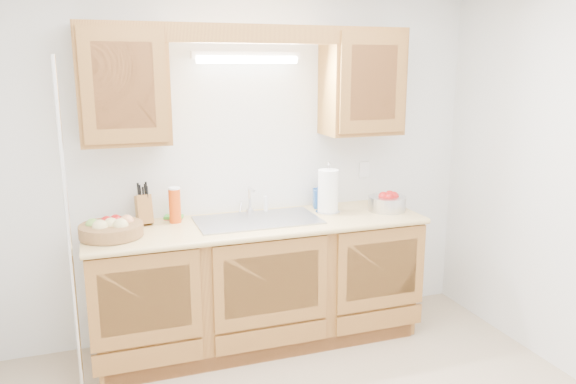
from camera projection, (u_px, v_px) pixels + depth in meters
name	position (u px, v px, depth m)	size (l,w,h in m)	color
room	(327.00, 214.00, 2.67)	(3.52, 3.50, 2.50)	tan
base_cabinets	(259.00, 284.00, 3.95)	(2.20, 0.60, 0.86)	#9F6F2E
countertop	(259.00, 224.00, 3.84)	(2.30, 0.63, 0.04)	tan
upper_cabinet_left	(123.00, 85.00, 3.51)	(0.55, 0.33, 0.75)	#9F6F2E
upper_cabinet_right	(362.00, 82.00, 4.04)	(0.55, 0.33, 0.75)	#9F6F2E
valance	(256.00, 34.00, 3.57)	(2.20, 0.05, 0.12)	#9F6F2E
fluorescent_fixture	(247.00, 57.00, 3.81)	(0.76, 0.08, 0.08)	white
sink	(258.00, 231.00, 3.87)	(0.84, 0.46, 0.36)	#9E9EA3
wire_shelf_pole	(69.00, 235.00, 3.20)	(0.03, 0.03, 2.00)	silver
outlet_plate	(364.00, 169.00, 4.37)	(0.08, 0.01, 0.12)	white
fruit_basket	(111.00, 228.00, 3.48)	(0.40, 0.40, 0.12)	olive
knife_block	(144.00, 209.00, 3.77)	(0.11, 0.17, 0.29)	#9F6F2E
orange_canister	(175.00, 205.00, 3.79)	(0.08, 0.08, 0.24)	#D3440B
soap_bottle	(320.00, 194.00, 4.18)	(0.10, 0.10, 0.21)	#2155A9
sponge	(174.00, 217.00, 3.90)	(0.14, 0.12, 0.03)	#CC333F
paper_towel	(328.00, 192.00, 4.03)	(0.18, 0.18, 0.37)	silver
apple_bowl	(387.00, 202.00, 4.11)	(0.35, 0.35, 0.14)	silver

